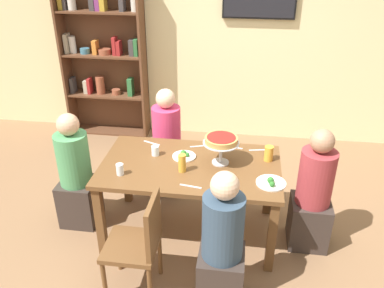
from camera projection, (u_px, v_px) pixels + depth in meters
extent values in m
plane|color=#846042|center=(191.00, 230.00, 3.84)|extent=(12.00, 12.00, 0.00)
cube|color=beige|center=(215.00, 33.00, 5.11)|extent=(8.00, 0.12, 2.80)
cube|color=brown|center=(190.00, 166.00, 3.50)|extent=(1.57, 0.91, 0.04)
cube|color=brown|center=(100.00, 221.00, 3.42)|extent=(0.07, 0.07, 0.70)
cube|color=brown|center=(272.00, 237.00, 3.24)|extent=(0.07, 0.07, 0.70)
cube|color=brown|center=(127.00, 172.00, 4.11)|extent=(0.07, 0.07, 0.70)
cube|color=brown|center=(269.00, 183.00, 3.93)|extent=(0.07, 0.07, 0.70)
cube|color=brown|center=(65.00, 54.00, 5.30)|extent=(0.03, 0.30, 2.20)
cube|color=brown|center=(143.00, 58.00, 5.17)|extent=(0.03, 0.30, 2.20)
cube|color=brown|center=(107.00, 53.00, 5.36)|extent=(1.10, 0.02, 2.20)
cube|color=brown|center=(111.00, 130.00, 5.75)|extent=(1.04, 0.28, 0.02)
cube|color=brown|center=(107.00, 95.00, 5.49)|extent=(1.04, 0.28, 0.02)
cube|color=brown|center=(103.00, 55.00, 5.23)|extent=(1.04, 0.28, 0.02)
cube|color=brown|center=(99.00, 11.00, 4.97)|extent=(1.04, 0.28, 0.02)
cube|color=#3D3838|center=(73.00, 85.00, 5.49)|extent=(0.05, 0.13, 0.21)
cube|color=#B2A88E|center=(86.00, 87.00, 5.48)|extent=(0.05, 0.11, 0.18)
cube|color=maroon|center=(90.00, 86.00, 5.46)|extent=(0.04, 0.13, 0.21)
cylinder|color=brown|center=(100.00, 85.00, 5.44)|extent=(0.12, 0.12, 0.24)
cylinder|color=brown|center=(116.00, 92.00, 5.45)|extent=(0.12, 0.12, 0.07)
cube|color=#2D6B38|center=(131.00, 87.00, 5.38)|extent=(0.06, 0.13, 0.24)
cube|color=#B2A88E|center=(67.00, 43.00, 5.22)|extent=(0.05, 0.13, 0.25)
cylinder|color=silver|center=(73.00, 45.00, 5.22)|extent=(0.09, 0.09, 0.22)
cylinder|color=#3D7084|center=(85.00, 51.00, 5.24)|extent=(0.12, 0.12, 0.07)
cube|color=orange|center=(95.00, 47.00, 5.19)|extent=(0.06, 0.13, 0.18)
cylinder|color=brown|center=(105.00, 52.00, 5.20)|extent=(0.16, 0.16, 0.07)
cube|color=maroon|center=(115.00, 46.00, 5.15)|extent=(0.04, 0.13, 0.23)
cube|color=maroon|center=(119.00, 48.00, 5.15)|extent=(0.05, 0.13, 0.18)
cube|color=#3D3838|center=(132.00, 48.00, 5.13)|extent=(0.06, 0.13, 0.20)
cube|color=#2D6B38|center=(136.00, 47.00, 5.12)|extent=(0.05, 0.13, 0.21)
cube|color=#B7932D|center=(61.00, 1.00, 4.97)|extent=(0.06, 0.13, 0.21)
cube|color=#3D3838|center=(65.00, 2.00, 4.98)|extent=(0.04, 0.13, 0.17)
cylinder|color=silver|center=(72.00, 5.00, 4.98)|extent=(0.11, 0.11, 0.13)
cube|color=#3D3838|center=(93.00, 2.00, 4.93)|extent=(0.07, 0.13, 0.19)
cube|color=#7A3370|center=(98.00, 3.00, 4.92)|extent=(0.06, 0.13, 0.18)
cube|color=#B7932D|center=(103.00, 1.00, 4.90)|extent=(0.06, 0.13, 0.23)
cube|color=#3D3838|center=(122.00, 2.00, 4.88)|extent=(0.06, 0.13, 0.21)
cylinder|color=beige|center=(135.00, 5.00, 4.87)|extent=(0.11, 0.11, 0.15)
cube|color=#382D28|center=(308.00, 222.00, 3.60)|extent=(0.34, 0.34, 0.45)
cylinder|color=#993338|center=(316.00, 178.00, 3.38)|extent=(0.30, 0.30, 0.50)
sphere|color=#A87A5B|center=(322.00, 141.00, 3.21)|extent=(0.20, 0.20, 0.20)
cube|color=#382D28|center=(221.00, 276.00, 3.04)|extent=(0.34, 0.34, 0.45)
cylinder|color=#33475B|center=(223.00, 227.00, 2.82)|extent=(0.30, 0.30, 0.50)
sphere|color=beige|center=(225.00, 186.00, 2.65)|extent=(0.20, 0.20, 0.20)
cube|color=#382D28|center=(80.00, 201.00, 3.88)|extent=(0.34, 0.34, 0.45)
cylinder|color=#4C935B|center=(73.00, 159.00, 3.66)|extent=(0.30, 0.30, 0.50)
sphere|color=tan|center=(68.00, 124.00, 3.49)|extent=(0.20, 0.20, 0.20)
cube|color=#382D28|center=(168.00, 168.00, 4.42)|extent=(0.34, 0.34, 0.45)
cylinder|color=#D63866|center=(166.00, 130.00, 4.20)|extent=(0.30, 0.30, 0.50)
sphere|color=beige|center=(165.00, 98.00, 4.04)|extent=(0.20, 0.20, 0.20)
cube|color=brown|center=(131.00, 246.00, 3.03)|extent=(0.40, 0.40, 0.04)
cube|color=brown|center=(153.00, 224.00, 2.90)|extent=(0.04, 0.36, 0.42)
cylinder|color=brown|center=(105.00, 283.00, 3.01)|extent=(0.04, 0.04, 0.41)
cylinder|color=brown|center=(119.00, 250.00, 3.31)|extent=(0.04, 0.04, 0.41)
cylinder|color=brown|center=(150.00, 288.00, 2.96)|extent=(0.04, 0.04, 0.41)
cylinder|color=brown|center=(160.00, 254.00, 3.27)|extent=(0.04, 0.04, 0.41)
cylinder|color=silver|center=(220.00, 162.00, 3.52)|extent=(0.15, 0.15, 0.01)
cylinder|color=silver|center=(221.00, 153.00, 3.47)|extent=(0.03, 0.03, 0.18)
cylinder|color=silver|center=(221.00, 143.00, 3.42)|extent=(0.31, 0.31, 0.01)
cylinder|color=tan|center=(221.00, 140.00, 3.41)|extent=(0.28, 0.28, 0.05)
cylinder|color=maroon|center=(221.00, 137.00, 3.40)|extent=(0.25, 0.25, 0.00)
cylinder|color=white|center=(271.00, 183.00, 3.23)|extent=(0.24, 0.24, 0.01)
sphere|color=#2D7028|center=(271.00, 181.00, 3.20)|extent=(0.04, 0.04, 0.04)
sphere|color=#2D7028|center=(271.00, 180.00, 3.20)|extent=(0.05, 0.05, 0.05)
sphere|color=#2D7028|center=(272.00, 184.00, 3.16)|extent=(0.04, 0.04, 0.04)
cylinder|color=white|center=(184.00, 156.00, 3.61)|extent=(0.21, 0.21, 0.01)
sphere|color=#2D7028|center=(181.00, 156.00, 3.56)|extent=(0.04, 0.04, 0.04)
sphere|color=#2D7028|center=(181.00, 156.00, 3.55)|extent=(0.05, 0.05, 0.05)
sphere|color=#2D7028|center=(183.00, 153.00, 3.58)|extent=(0.06, 0.06, 0.06)
sphere|color=#2D7028|center=(187.00, 155.00, 3.58)|extent=(0.04, 0.04, 0.04)
cylinder|color=gold|center=(182.00, 163.00, 3.36)|extent=(0.07, 0.07, 0.16)
cylinder|color=gold|center=(269.00, 153.00, 3.53)|extent=(0.08, 0.08, 0.14)
cylinder|color=white|center=(120.00, 169.00, 3.33)|extent=(0.06, 0.06, 0.10)
cylinder|color=white|center=(155.00, 151.00, 3.62)|extent=(0.07, 0.07, 0.09)
cube|color=silver|center=(152.00, 143.00, 3.84)|extent=(0.17, 0.08, 0.00)
cube|color=silver|center=(233.00, 147.00, 3.77)|extent=(0.18, 0.05, 0.00)
cube|color=silver|center=(199.00, 146.00, 3.79)|extent=(0.18, 0.07, 0.00)
cube|color=silver|center=(259.00, 150.00, 3.72)|extent=(0.18, 0.05, 0.00)
cube|color=silver|center=(191.00, 186.00, 3.19)|extent=(0.18, 0.05, 0.00)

